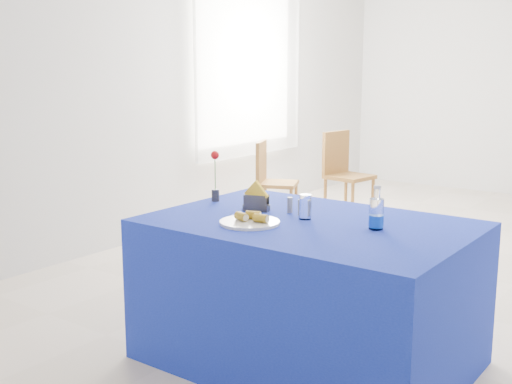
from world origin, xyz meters
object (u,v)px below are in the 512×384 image
plate (250,222)px  blue_table (308,292)px  chair_win_a (270,177)px  chair_win_b (343,169)px  water_bottle (376,215)px

plate → blue_table: bearing=47.9°
chair_win_a → chair_win_b: (0.46, 0.65, 0.04)m
blue_table → plate: bearing=-132.1°
chair_win_a → water_bottle: bearing=-160.0°
water_bottle → plate: bearing=-153.6°
blue_table → chair_win_b: bearing=115.8°
blue_table → chair_win_a: 3.05m
plate → blue_table: plate is taller
water_bottle → chair_win_b: 3.49m
water_bottle → chair_win_a: water_bottle is taller
plate → blue_table: size_ratio=0.19×
plate → water_bottle: size_ratio=1.41×
plate → water_bottle: bearing=26.4°
chair_win_b → blue_table: bearing=-145.7°
blue_table → chair_win_a: chair_win_a is taller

